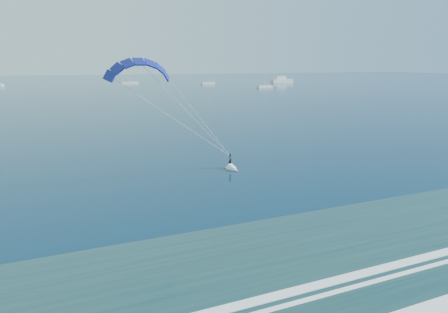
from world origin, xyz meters
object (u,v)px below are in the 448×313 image
at_px(kitesurfer_rig, 189,113).
at_px(sailboat_3, 208,83).
at_px(motor_yacht, 282,80).
at_px(sailboat_4, 265,86).
at_px(sailboat_2, 129,83).

height_order(kitesurfer_rig, sailboat_3, kitesurfer_rig).
xyz_separation_m(kitesurfer_rig, motor_yacht, (121.88, 181.56, -5.28)).
xyz_separation_m(kitesurfer_rig, sailboat_4, (86.15, 139.12, -6.19)).
bearing_deg(kitesurfer_rig, sailboat_4, 58.23).
xyz_separation_m(sailboat_3, sailboat_4, (13.80, -43.25, -0.00)).
height_order(kitesurfer_rig, sailboat_2, sailboat_2).
relative_size(sailboat_2, sailboat_3, 1.22).
distance_m(motor_yacht, sailboat_2, 94.04).
distance_m(kitesurfer_rig, motor_yacht, 218.73).
bearing_deg(sailboat_4, sailboat_3, 107.70).
relative_size(kitesurfer_rig, motor_yacht, 1.10).
height_order(sailboat_2, sailboat_4, sailboat_2).
relative_size(motor_yacht, sailboat_4, 1.35).
bearing_deg(motor_yacht, kitesurfer_rig, -123.87).
relative_size(motor_yacht, sailboat_2, 1.11).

